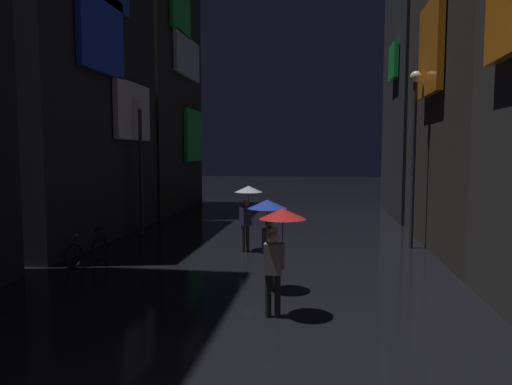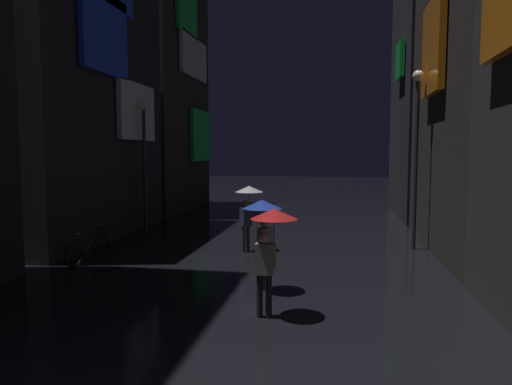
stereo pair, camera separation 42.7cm
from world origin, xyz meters
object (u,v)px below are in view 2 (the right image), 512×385
(bicycle_parked_at_storefront, at_px, (88,250))
(pedestrian_far_right_clear, at_px, (248,200))
(pedestrian_foreground_right_red, at_px, (271,232))
(pedestrian_midstreet_left_blue, at_px, (263,219))
(streetlamp_left_far, at_px, (144,150))
(streetlamp_right_far, at_px, (416,139))

(bicycle_parked_at_storefront, bearing_deg, pedestrian_far_right_clear, 29.40)
(pedestrian_foreground_right_red, height_order, pedestrian_midstreet_left_blue, same)
(bicycle_parked_at_storefront, distance_m, streetlamp_left_far, 5.81)
(streetlamp_right_far, bearing_deg, pedestrian_foreground_right_red, -118.20)
(pedestrian_midstreet_left_blue, height_order, bicycle_parked_at_storefront, pedestrian_midstreet_left_blue)
(pedestrian_foreground_right_red, relative_size, streetlamp_right_far, 0.36)
(pedestrian_midstreet_left_blue, bearing_deg, pedestrian_far_right_clear, 105.47)
(pedestrian_midstreet_left_blue, bearing_deg, streetlamp_right_far, 52.05)
(pedestrian_foreground_right_red, height_order, bicycle_parked_at_storefront, pedestrian_foreground_right_red)
(pedestrian_foreground_right_red, bearing_deg, pedestrian_midstreet_left_blue, 103.93)
(pedestrian_far_right_clear, xyz_separation_m, pedestrian_midstreet_left_blue, (1.15, -4.16, 0.00))
(pedestrian_far_right_clear, height_order, pedestrian_foreground_right_red, same)
(pedestrian_midstreet_left_blue, relative_size, bicycle_parked_at_storefront, 1.18)
(pedestrian_midstreet_left_blue, distance_m, bicycle_parked_at_storefront, 5.83)
(pedestrian_far_right_clear, distance_m, pedestrian_midstreet_left_blue, 4.32)
(pedestrian_midstreet_left_blue, xyz_separation_m, streetlamp_left_far, (-5.81, 6.78, 1.62))
(pedestrian_far_right_clear, distance_m, bicycle_parked_at_storefront, 5.05)
(streetlamp_right_far, height_order, streetlamp_left_far, streetlamp_right_far)
(pedestrian_far_right_clear, height_order, pedestrian_midstreet_left_blue, same)
(streetlamp_right_far, bearing_deg, bicycle_parked_at_storefront, -159.42)
(pedestrian_foreground_right_red, xyz_separation_m, streetlamp_right_far, (3.77, 7.04, 1.95))
(streetlamp_left_far, bearing_deg, pedestrian_foreground_right_red, -53.62)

